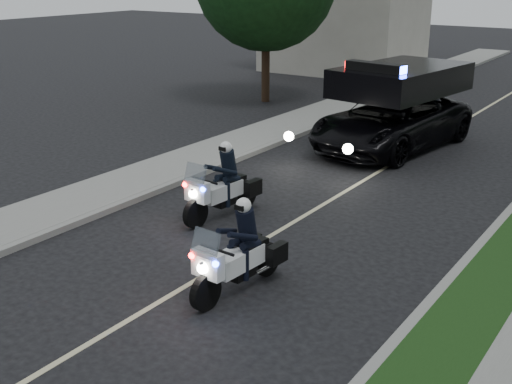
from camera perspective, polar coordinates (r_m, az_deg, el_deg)
ground at (r=12.56m, az=-6.03°, el=-8.11°), size 120.00×120.00×0.00m
curb_left at (r=22.42m, az=2.34°, el=4.48°), size 0.20×60.00×0.15m
sidewalk_left at (r=23.00m, az=0.00°, el=4.87°), size 2.00×60.00×0.16m
building_far at (r=38.63m, az=7.73°, el=15.60°), size 8.00×6.00×7.00m
lane_marking at (r=20.66m, az=12.04°, el=2.59°), size 0.12×50.00×0.01m
police_moto_left at (r=15.82m, az=-2.92°, el=-2.14°), size 0.95×2.23×1.85m
police_moto_right at (r=12.30m, az=-1.49°, el=-8.60°), size 0.90×2.17×1.80m
police_suv at (r=22.27m, az=11.58°, el=3.79°), size 3.87×6.83×3.15m
bicycle at (r=30.46m, az=15.53°, el=7.55°), size 0.73×1.73×0.88m
cyclist at (r=30.46m, az=15.53°, el=7.55°), size 0.63×0.43×1.74m
tree_left_near at (r=29.60m, az=0.83°, el=7.92°), size 7.85×7.85×10.22m
tree_left_far at (r=41.74m, az=10.14°, el=10.89°), size 6.87×6.87×11.25m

